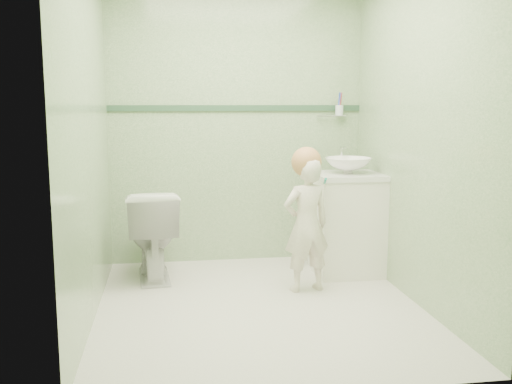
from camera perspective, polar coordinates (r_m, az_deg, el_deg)
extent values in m
plane|color=white|center=(4.08, 0.33, -11.23)|extent=(2.50, 2.50, 0.00)
cube|color=#88AF7C|center=(5.07, -1.90, 6.58)|extent=(2.20, 0.04, 2.40)
cube|color=#88AF7C|center=(2.61, 4.68, 4.49)|extent=(2.20, 0.04, 2.40)
cube|color=#88AF7C|center=(3.82, -16.26, 5.51)|extent=(0.04, 2.50, 2.40)
cube|color=#88AF7C|center=(4.15, 15.59, 5.78)|extent=(0.04, 2.50, 2.40)
cube|color=#2F5139|center=(5.06, -1.89, 8.27)|extent=(2.20, 0.02, 0.05)
cube|color=white|center=(4.81, 8.94, -3.26)|extent=(0.52, 0.50, 0.80)
cube|color=white|center=(4.74, 9.06, 1.59)|extent=(0.54, 0.52, 0.04)
imported|color=white|center=(4.74, 9.09, 2.60)|extent=(0.37, 0.37, 0.13)
cylinder|color=silver|center=(4.92, 8.39, 3.50)|extent=(0.03, 0.03, 0.18)
cylinder|color=silver|center=(4.87, 8.59, 4.38)|extent=(0.02, 0.12, 0.02)
cylinder|color=silver|center=(5.19, 7.50, 7.44)|extent=(0.26, 0.02, 0.02)
cylinder|color=silver|center=(5.19, 8.21, 7.98)|extent=(0.07, 0.07, 0.09)
cylinder|color=#D14438|center=(5.18, 8.30, 8.75)|extent=(0.01, 0.01, 0.17)
cylinder|color=blue|center=(5.17, 8.16, 8.75)|extent=(0.01, 0.01, 0.17)
cylinder|color=#D14438|center=(5.20, 8.35, 8.75)|extent=(0.01, 0.01, 0.17)
cylinder|color=#6C49A1|center=(5.17, 8.25, 8.75)|extent=(0.01, 0.01, 0.17)
imported|color=white|center=(4.70, -10.20, -4.06)|extent=(0.45, 0.74, 0.72)
imported|color=beige|center=(4.30, 4.99, -3.26)|extent=(0.41, 0.31, 1.00)
sphere|color=#BD814D|center=(4.25, 5.00, 2.97)|extent=(0.22, 0.22, 0.22)
cylinder|color=#097F6F|center=(4.16, 6.84, 1.09)|extent=(0.05, 0.14, 0.06)
cube|color=white|center=(4.17, 5.79, 1.68)|extent=(0.03, 0.03, 0.02)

